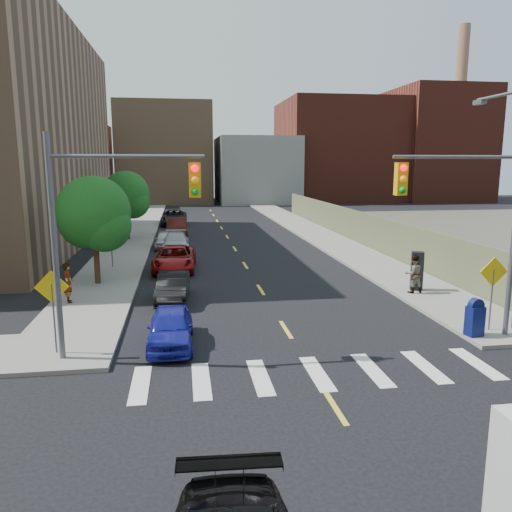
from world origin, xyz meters
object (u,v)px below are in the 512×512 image
object	(u,v)px
parked_car_maroon	(176,227)
parked_car_grey	(174,218)
parked_car_black	(173,287)
payphone	(417,271)
pedestrian_west	(68,283)
pedestrian_east	(414,274)
parked_car_white	(165,240)
mailbox	(475,318)
parked_car_blue	(171,327)
parked_car_silver	(176,242)
parked_car_red	(175,258)

from	to	relation	value
parked_car_maroon	parked_car_grey	bearing A→B (deg)	89.40
parked_car_black	payphone	distance (m)	11.45
pedestrian_west	pedestrian_east	xyz separation A→B (m)	(15.52, -0.64, 0.02)
parked_car_white	parked_car_grey	world-z (taller)	parked_car_grey
mailbox	payphone	xyz separation A→B (m)	(0.94, 6.34, 0.27)
parked_car_blue	parked_car_maroon	world-z (taller)	parked_car_maroon
parked_car_black	parked_car_silver	bearing A→B (deg)	93.50
parked_car_grey	payphone	xyz separation A→B (m)	(11.75, -28.56, 0.32)
parked_car_blue	parked_car_silver	world-z (taller)	parked_car_silver
parked_car_blue	parked_car_silver	size ratio (longest dim) A/B	0.84
parked_car_white	payphone	size ratio (longest dim) A/B	1.95
payphone	pedestrian_west	size ratio (longest dim) A/B	1.06
parked_car_red	pedestrian_east	xyz separation A→B (m)	(11.05, -7.32, 0.34)
parked_car_blue	parked_car_maroon	bearing A→B (deg)	91.11
parked_car_blue	parked_car_black	size ratio (longest dim) A/B	0.97
parked_car_black	parked_car_red	distance (m)	6.60
parked_car_silver	parked_car_grey	bearing A→B (deg)	91.21
parked_car_red	parked_car_silver	xyz separation A→B (m)	(0.00, 6.62, -0.05)
pedestrian_east	parked_car_grey	bearing A→B (deg)	-70.29
parked_car_black	payphone	world-z (taller)	payphone
parked_car_blue	parked_car_black	world-z (taller)	same
parked_car_silver	parked_car_maroon	xyz separation A→B (m)	(0.00, 7.02, 0.12)
parked_car_silver	parked_car_white	world-z (taller)	parked_car_silver
mailbox	pedestrian_west	bearing A→B (deg)	146.67
parked_car_silver	parked_car_white	size ratio (longest dim) A/B	1.23
parked_car_blue	parked_car_white	xyz separation A→B (m)	(-0.77, 20.18, -0.02)
parked_car_maroon	pedestrian_west	size ratio (longest dim) A/B	2.68
parked_car_red	parked_car_silver	distance (m)	6.62
parked_car_black	parked_car_silver	distance (m)	13.21
parked_car_maroon	pedestrian_west	world-z (taller)	pedestrian_west
parked_car_red	parked_car_blue	bearing A→B (deg)	-86.68
parked_car_silver	pedestrian_east	bearing A→B (deg)	-51.55
parked_car_grey	payphone	world-z (taller)	payphone
parked_car_blue	parked_car_maroon	xyz separation A→B (m)	(0.00, 25.85, 0.13)
parked_car_blue	parked_car_maroon	distance (m)	25.85
parked_car_black	parked_car_blue	bearing A→B (deg)	-86.50
pedestrian_west	pedestrian_east	bearing A→B (deg)	-113.45
parked_car_red	mailbox	xyz separation A→B (m)	(10.50, -13.21, 0.11)
parked_car_red	pedestrian_east	bearing A→B (deg)	-30.20
parked_car_white	pedestrian_west	distance (m)	15.11
parked_car_red	payphone	size ratio (longest dim) A/B	2.71
parked_car_silver	pedestrian_west	bearing A→B (deg)	-108.53
parked_car_white	parked_car_black	bearing A→B (deg)	-86.57
parked_car_blue	pedestrian_east	size ratio (longest dim) A/B	2.09
parked_car_grey	mailbox	xyz separation A→B (m)	(10.81, -34.90, 0.05)
parked_car_white	pedestrian_west	xyz separation A→B (m)	(-3.69, -14.65, 0.41)
parked_car_black	pedestrian_east	size ratio (longest dim) A/B	2.16
parked_car_blue	parked_car_red	bearing A→B (deg)	91.11
parked_car_grey	parked_car_blue	bearing A→B (deg)	-88.62
parked_car_maroon	payphone	xyz separation A→B (m)	(11.44, -20.51, 0.31)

